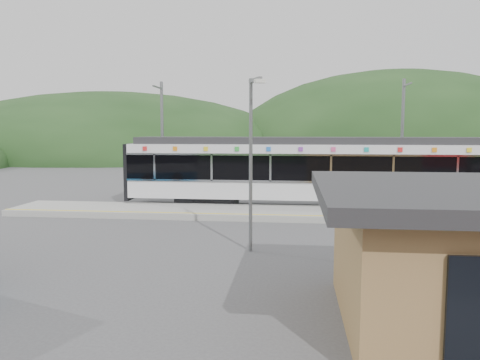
# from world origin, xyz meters

# --- Properties ---
(ground) EXTENTS (120.00, 120.00, 0.00)m
(ground) POSITION_xyz_m (0.00, 0.00, 0.00)
(ground) COLOR #4C4C4F
(ground) RESTS_ON ground
(hills) EXTENTS (146.00, 149.00, 26.00)m
(hills) POSITION_xyz_m (6.19, 5.29, 0.00)
(hills) COLOR #1E3D19
(hills) RESTS_ON ground
(platform) EXTENTS (26.00, 3.20, 0.30)m
(platform) POSITION_xyz_m (0.00, 3.30, 0.15)
(platform) COLOR #9E9E99
(platform) RESTS_ON ground
(yellow_line) EXTENTS (26.00, 0.10, 0.01)m
(yellow_line) POSITION_xyz_m (0.00, 2.00, 0.30)
(yellow_line) COLOR yellow
(yellow_line) RESTS_ON platform
(train) EXTENTS (20.44, 3.01, 3.74)m
(train) POSITION_xyz_m (2.25, 6.00, 2.06)
(train) COLOR black
(train) RESTS_ON ground
(catenary_mast_west) EXTENTS (0.18, 1.80, 7.00)m
(catenary_mast_west) POSITION_xyz_m (-7.00, 8.56, 3.65)
(catenary_mast_west) COLOR slate
(catenary_mast_west) RESTS_ON ground
(catenary_mast_east) EXTENTS (0.18, 1.80, 7.00)m
(catenary_mast_east) POSITION_xyz_m (7.00, 8.56, 3.65)
(catenary_mast_east) COLOR slate
(catenary_mast_east) RESTS_ON ground
(lamp_post) EXTENTS (0.51, 1.09, 5.83)m
(lamp_post) POSITION_xyz_m (-0.54, -3.44, 3.48)
(lamp_post) COLOR slate
(lamp_post) RESTS_ON ground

